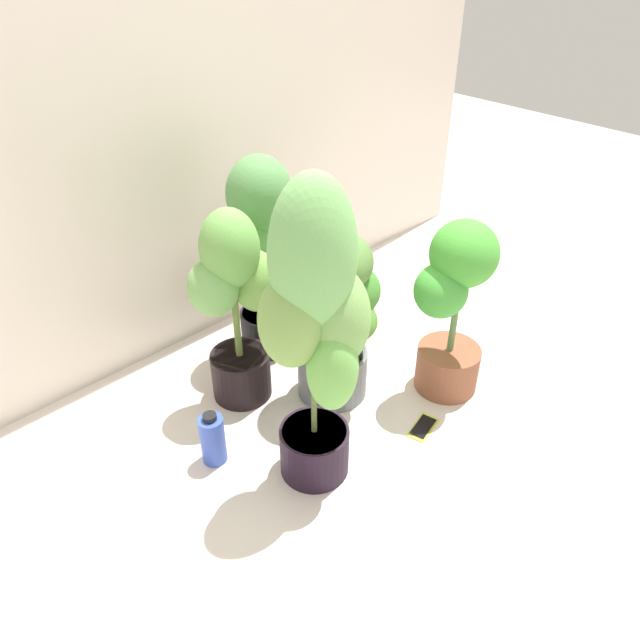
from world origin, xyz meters
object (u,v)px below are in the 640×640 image
(potted_plant_front_left, at_px, (317,325))
(potted_plant_back_left, at_px, (235,300))
(potted_plant_back_center, at_px, (259,242))
(cell_phone, at_px, (423,427))
(nutrient_bottle, at_px, (213,439))
(potted_plant_front_right, at_px, (453,304))
(potted_plant_center, at_px, (335,311))

(potted_plant_front_left, relative_size, potted_plant_back_left, 1.36)
(potted_plant_back_center, bearing_deg, cell_phone, -82.61)
(cell_phone, xyz_separation_m, nutrient_bottle, (-0.64, 0.41, 0.09))
(potted_plant_front_left, height_order, potted_plant_front_right, potted_plant_front_left)
(potted_plant_front_left, bearing_deg, potted_plant_back_center, 64.51)
(potted_plant_front_left, relative_size, potted_plant_back_center, 1.25)
(potted_plant_back_left, relative_size, cell_phone, 5.02)
(potted_plant_front_left, distance_m, cell_phone, 0.74)
(potted_plant_front_right, bearing_deg, cell_phone, -157.68)
(cell_phone, height_order, nutrient_bottle, nutrient_bottle)
(potted_plant_back_left, distance_m, potted_plant_back_center, 0.31)
(potted_plant_center, xyz_separation_m, cell_phone, (0.09, -0.37, -0.38))
(potted_plant_back_left, xyz_separation_m, nutrient_bottle, (-0.29, -0.21, -0.34))
(potted_plant_front_left, height_order, potted_plant_back_center, potted_plant_front_left)
(potted_plant_front_right, bearing_deg, potted_plant_center, 140.23)
(potted_plant_center, xyz_separation_m, nutrient_bottle, (-0.55, 0.04, -0.29))
(potted_plant_front_left, bearing_deg, potted_plant_center, 36.85)
(cell_phone, bearing_deg, nutrient_bottle, 44.42)
(potted_plant_back_left, bearing_deg, potted_plant_back_center, 34.21)
(potted_plant_back_center, bearing_deg, potted_plant_center, -88.96)
(nutrient_bottle, bearing_deg, potted_plant_back_left, 35.68)
(potted_plant_back_left, height_order, potted_plant_back_center, potted_plant_back_center)
(potted_plant_front_right, relative_size, potted_plant_center, 1.05)
(potted_plant_front_left, bearing_deg, cell_phone, -17.53)
(potted_plant_center, bearing_deg, potted_plant_back_left, 136.35)
(cell_phone, bearing_deg, potted_plant_center, 1.25)
(potted_plant_front_left, height_order, potted_plant_center, potted_plant_front_left)
(nutrient_bottle, bearing_deg, cell_phone, -32.55)
(potted_plant_front_left, distance_m, potted_plant_center, 0.45)
(cell_phone, bearing_deg, potted_plant_back_center, -5.65)
(potted_plant_back_left, xyz_separation_m, cell_phone, (0.35, -0.62, -0.43))
(potted_plant_center, bearing_deg, potted_plant_front_right, -39.77)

